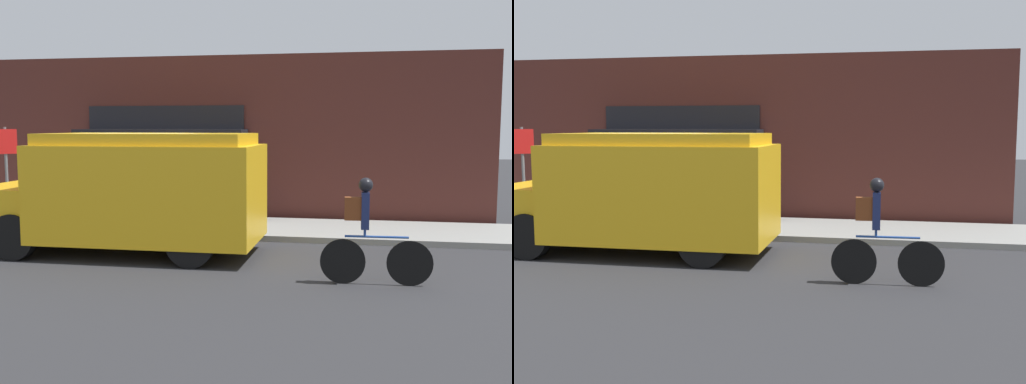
% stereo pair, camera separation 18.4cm
% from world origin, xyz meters
% --- Properties ---
extents(ground_plane, '(70.00, 70.00, 0.00)m').
position_xyz_m(ground_plane, '(0.00, 0.00, 0.00)').
color(ground_plane, '#2B2B2D').
extents(sidewalk, '(28.00, 2.61, 0.13)m').
position_xyz_m(sidewalk, '(0.00, 1.31, 0.07)').
color(sidewalk, gray).
rests_on(sidewalk, ground_plane).
extents(storefront, '(15.76, 1.06, 4.32)m').
position_xyz_m(storefront, '(-0.02, 2.89, 2.17)').
color(storefront, '#4C231E').
rests_on(storefront, ground_plane).
extents(school_bus, '(5.52, 2.62, 2.34)m').
position_xyz_m(school_bus, '(0.26, -1.63, 1.22)').
color(school_bus, yellow).
rests_on(school_bus, ground_plane).
extents(cyclist, '(1.75, 0.22, 1.69)m').
position_xyz_m(cyclist, '(4.76, -3.15, 0.81)').
color(cyclist, black).
rests_on(cyclist, ground_plane).
extents(stop_sign_post, '(0.45, 0.45, 2.33)m').
position_xyz_m(stop_sign_post, '(-3.94, 0.70, 1.69)').
color(stop_sign_post, slate).
rests_on(stop_sign_post, sidewalk).
extents(trash_bin, '(0.55, 0.55, 0.88)m').
position_xyz_m(trash_bin, '(1.99, 1.88, 0.57)').
color(trash_bin, '#38383D').
rests_on(trash_bin, sidewalk).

